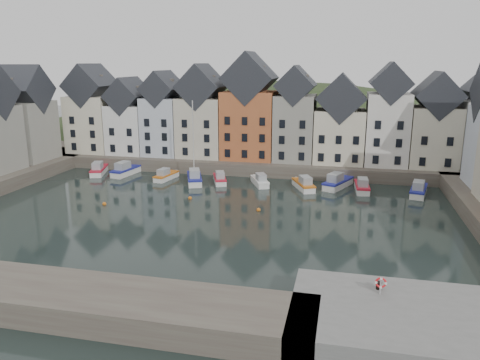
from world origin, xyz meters
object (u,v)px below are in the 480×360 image
(boat_a, at_px, (99,170))
(mooring_bollard, at_px, (379,285))
(life_ring_post, at_px, (381,283))
(boat_d, at_px, (194,178))

(boat_a, height_order, mooring_bollard, mooring_bollard)
(mooring_bollard, height_order, life_ring_post, life_ring_post)
(life_ring_post, bearing_deg, boat_a, 139.27)
(boat_a, xyz_separation_m, mooring_bollard, (42.47, -35.86, 1.61))
(boat_a, distance_m, boat_d, 17.45)
(boat_a, relative_size, boat_d, 0.51)
(boat_a, relative_size, mooring_bollard, 11.49)
(boat_d, bearing_deg, life_ring_post, -74.33)
(mooring_bollard, relative_size, life_ring_post, 0.43)
(boat_d, relative_size, mooring_bollard, 22.69)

